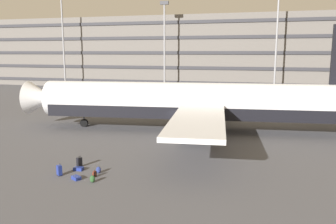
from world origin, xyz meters
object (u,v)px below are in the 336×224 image
at_px(suitcase_large, 79,162).
at_px(backpack_upright, 92,179).
at_px(backpack_black, 98,170).
at_px(airliner, 198,103).
at_px(suitcase_silver, 76,178).
at_px(suitcase_orange, 59,170).
at_px(backpack_red, 94,174).
at_px(suitcase_navy, 78,169).

relative_size(suitcase_large, backpack_upright, 1.61).
bearing_deg(backpack_black, suitcase_large, 157.32).
bearing_deg(airliner, backpack_upright, -103.10).
xyz_separation_m(airliner, suitcase_silver, (-5.28, -16.78, -2.99)).
xyz_separation_m(suitcase_orange, suitcase_large, (0.42, 2.02, 0.00)).
height_order(suitcase_orange, backpack_upright, suitcase_orange).
height_order(backpack_red, backpack_upright, backpack_upright).
distance_m(airliner, backpack_red, 16.87).
height_order(airliner, suitcase_orange, airliner).
bearing_deg(suitcase_orange, suitcase_navy, 61.76).
relative_size(suitcase_orange, suitcase_navy, 1.16).
xyz_separation_m(airliner, suitcase_orange, (-6.81, -16.43, -2.71)).
xyz_separation_m(suitcase_navy, backpack_black, (1.70, -0.16, 0.11)).
xyz_separation_m(backpack_red, backpack_upright, (0.34, -0.94, 0.00)).
relative_size(suitcase_orange, backpack_red, 1.58).
height_order(suitcase_orange, suitcase_navy, suitcase_orange).
xyz_separation_m(suitcase_navy, suitcase_large, (-0.30, 0.68, 0.28)).
xyz_separation_m(backpack_black, backpack_upright, (0.43, -1.75, 0.01)).
distance_m(airliner, suitcase_silver, 17.85).
bearing_deg(suitcase_silver, backpack_upright, -9.20).
xyz_separation_m(suitcase_silver, backpack_red, (0.99, 0.72, 0.12)).
bearing_deg(backpack_red, suitcase_large, 141.72).
height_order(suitcase_navy, suitcase_large, suitcase_large).
height_order(suitcase_orange, suitcase_silver, suitcase_orange).
bearing_deg(airliner, suitcase_large, -113.90).
bearing_deg(backpack_black, suitcase_navy, 174.66).
bearing_deg(airliner, backpack_black, -106.06).
relative_size(backpack_black, backpack_red, 0.98).
xyz_separation_m(suitcase_orange, backpack_upright, (2.85, -0.57, -0.16)).
bearing_deg(suitcase_orange, airliner, 67.49).
xyz_separation_m(suitcase_orange, backpack_red, (2.51, 0.37, -0.16)).
bearing_deg(backpack_red, airliner, 75.02).
bearing_deg(backpack_red, suitcase_orange, -171.59).
height_order(suitcase_silver, backpack_red, backpack_red).
bearing_deg(suitcase_large, suitcase_silver, -65.11).
relative_size(suitcase_large, backpack_black, 1.66).
height_order(suitcase_silver, backpack_upright, backpack_upright).
distance_m(suitcase_orange, backpack_red, 2.55).
height_order(airliner, backpack_upright, airliner).
distance_m(suitcase_navy, backpack_upright, 2.87).
xyz_separation_m(airliner, backpack_black, (-4.39, -15.24, -2.88)).
relative_size(airliner, backpack_black, 76.78).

